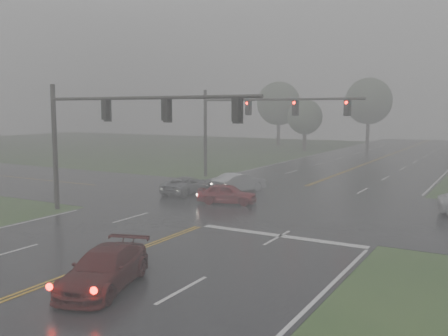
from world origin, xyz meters
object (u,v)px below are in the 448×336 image
Objects in this scene: sedan_maroon at (105,288)px; signal_gantry_near at (108,123)px; sedan_silver at (239,192)px; sedan_red at (227,204)px; signal_gantry_far at (250,116)px; car_grey at (188,194)px.

signal_gantry_near is at bearing 114.10° from sedan_maroon.
sedan_silver reaches higher than sedan_maroon.
sedan_red is at bearing 127.75° from sedan_silver.
sedan_red is 0.90× the size of sedan_silver.
sedan_red is 0.27× the size of signal_gantry_far.
car_grey is at bearing 49.99° from sedan_red.
sedan_silver is at bearing -136.56° from car_grey.
sedan_silver is 12.64m from signal_gantry_near.
signal_gantry_far reaches higher than sedan_silver.
sedan_silver is at bearing 2.50° from sedan_red.
signal_gantry_far is at bearing -50.72° from sedan_silver.
sedan_silver reaches higher than car_grey.
signal_gantry_far reaches higher than car_grey.
car_grey is 10.09m from signal_gantry_near.
sedan_maroon is at bearing 177.86° from sedan_red.
signal_gantry_near is (0.37, -8.53, 5.38)m from car_grey.
signal_gantry_near reaches higher than sedan_maroon.
sedan_red is at bearing 58.75° from signal_gantry_near.
signal_gantry_far is at bearing 89.47° from signal_gantry_near.
signal_gantry_far reaches higher than signal_gantry_near.
signal_gantry_far is at bearing 88.94° from sedan_maroon.
car_grey is (-8.27, 17.45, 0.00)m from sedan_maroon.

